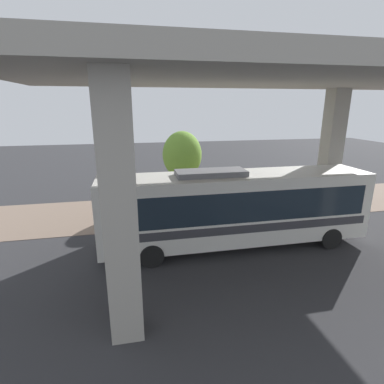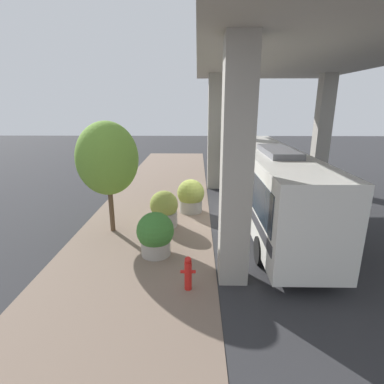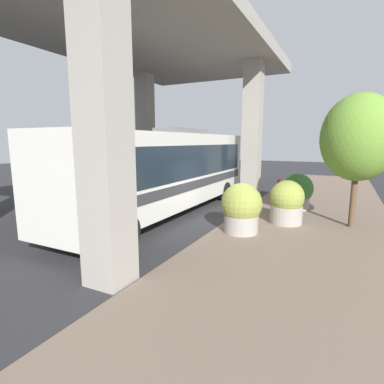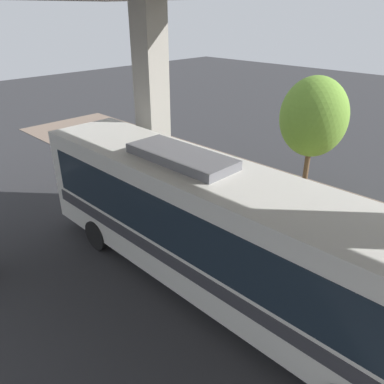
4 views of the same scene
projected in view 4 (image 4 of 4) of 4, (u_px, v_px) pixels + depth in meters
ground_plane at (285, 256)px, 11.89m from camera, size 80.00×80.00×0.00m
sidewalk_strip at (328, 222)px, 13.81m from camera, size 6.00×40.00×0.02m
overpass at (201, 18)px, 6.28m from camera, size 9.40×19.25×7.95m
bus at (215, 226)px, 9.64m from camera, size 2.54×12.33×3.75m
fire_hydrant at (171, 176)px, 16.19m from camera, size 0.47×0.22×1.12m
planter_front at (323, 229)px, 11.72m from camera, size 1.43×1.43×1.76m
planter_middle at (289, 198)px, 13.74m from camera, size 1.30×1.30×1.71m
planter_back at (230, 176)px, 15.51m from camera, size 1.40×1.40×1.70m
street_tree_near at (314, 117)px, 14.49m from camera, size 2.60×2.60×4.88m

